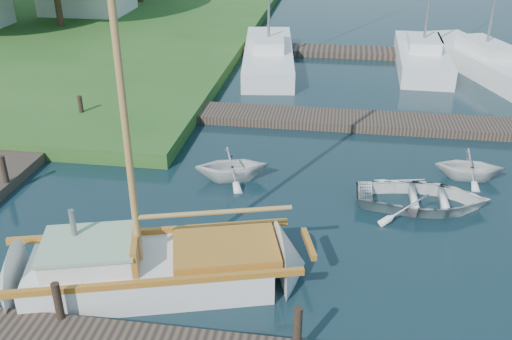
# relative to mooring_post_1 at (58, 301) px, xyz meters

# --- Properties ---
(ground) EXTENTS (160.00, 160.00, 0.00)m
(ground) POSITION_rel_mooring_post_1_xyz_m (3.00, 5.00, -0.70)
(ground) COLOR black
(ground) RESTS_ON ground
(left_dock) EXTENTS (2.20, 18.00, 0.30)m
(left_dock) POSITION_rel_mooring_post_1_xyz_m (-5.00, 7.00, -0.55)
(left_dock) COLOR black
(left_dock) RESTS_ON ground
(far_dock) EXTENTS (14.00, 1.60, 0.30)m
(far_dock) POSITION_rel_mooring_post_1_xyz_m (5.00, 11.50, -0.55)
(far_dock) COLOR black
(far_dock) RESTS_ON ground
(pontoon) EXTENTS (30.00, 1.60, 0.30)m
(pontoon) POSITION_rel_mooring_post_1_xyz_m (13.00, 21.00, -0.55)
(pontoon) COLOR black
(pontoon) RESTS_ON ground
(mooring_post_1) EXTENTS (0.16, 0.16, 0.80)m
(mooring_post_1) POSITION_rel_mooring_post_1_xyz_m (0.00, 0.00, 0.00)
(mooring_post_1) COLOR black
(mooring_post_1) RESTS_ON near_dock
(mooring_post_2) EXTENTS (0.16, 0.16, 0.80)m
(mooring_post_2) POSITION_rel_mooring_post_1_xyz_m (4.50, 0.00, 0.00)
(mooring_post_2) COLOR black
(mooring_post_2) RESTS_ON near_dock
(mooring_post_4) EXTENTS (0.16, 0.16, 0.80)m
(mooring_post_4) POSITION_rel_mooring_post_1_xyz_m (-4.00, 5.00, 0.00)
(mooring_post_4) COLOR black
(mooring_post_4) RESTS_ON left_dock
(mooring_post_5) EXTENTS (0.16, 0.16, 0.80)m
(mooring_post_5) POSITION_rel_mooring_post_1_xyz_m (-4.00, 10.00, 0.00)
(mooring_post_5) COLOR black
(mooring_post_5) RESTS_ON left_dock
(sailboat) EXTENTS (7.41, 3.86, 9.83)m
(sailboat) POSITION_rel_mooring_post_1_xyz_m (1.41, 1.66, -0.36)
(sailboat) COLOR white
(sailboat) RESTS_ON ground
(dinghy) EXTENTS (3.40, 2.46, 0.69)m
(dinghy) POSITION_rel_mooring_post_1_xyz_m (0.40, 1.58, -0.35)
(dinghy) COLOR brown
(dinghy) RESTS_ON ground
(tender_b) EXTENTS (2.49, 2.28, 1.11)m
(tender_b) POSITION_rel_mooring_post_1_xyz_m (2.04, 6.66, -0.14)
(tender_b) COLOR white
(tender_b) RESTS_ON ground
(tender_c) EXTENTS (3.47, 2.49, 0.72)m
(tender_c) POSITION_rel_mooring_post_1_xyz_m (7.33, 5.89, -0.34)
(tender_c) COLOR white
(tender_c) RESTS_ON ground
(tender_d) EXTENTS (1.99, 1.73, 1.02)m
(tender_d) POSITION_rel_mooring_post_1_xyz_m (8.84, 7.74, -0.19)
(tender_d) COLOR white
(tender_d) RESTS_ON ground
(marina_boat_0) EXTENTS (3.25, 8.71, 11.54)m
(marina_boat_0) POSITION_rel_mooring_post_1_xyz_m (1.56, 18.45, -0.13)
(marina_boat_0) COLOR white
(marina_boat_0) RESTS_ON ground
(marina_boat_2) EXTENTS (2.37, 7.12, 10.16)m
(marina_boat_2) POSITION_rel_mooring_post_1_xyz_m (8.69, 19.28, -0.13)
(marina_boat_2) COLOR white
(marina_boat_2) RESTS_ON ground
(marina_boat_3) EXTENTS (5.09, 9.19, 12.32)m
(marina_boat_3) POSITION_rel_mooring_post_1_xyz_m (11.42, 18.95, -0.12)
(marina_boat_3) COLOR white
(marina_boat_3) RESTS_ON ground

